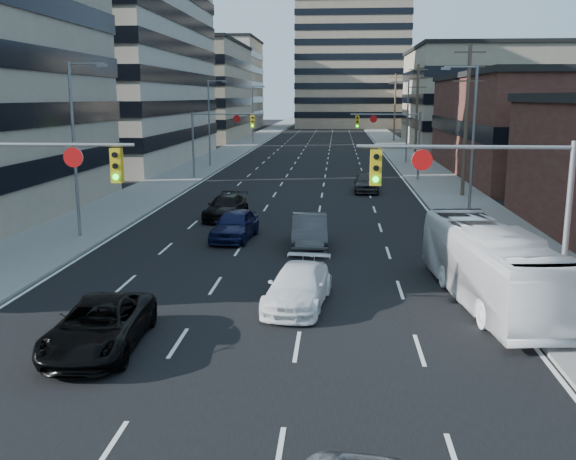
# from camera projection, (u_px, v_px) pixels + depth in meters

# --- Properties ---
(ground) EXTENTS (400.00, 400.00, 0.00)m
(ground) POSITION_uv_depth(u_px,v_px,m) (193.00, 454.00, 13.35)
(ground) COLOR black
(ground) RESTS_ON ground
(road_surface) EXTENTS (18.00, 300.00, 0.02)m
(road_surface) POSITION_uv_depth(u_px,v_px,m) (324.00, 131.00, 140.25)
(road_surface) COLOR black
(road_surface) RESTS_ON ground
(sidewalk_left) EXTENTS (5.00, 300.00, 0.15)m
(sidewalk_left) POSITION_uv_depth(u_px,v_px,m) (272.00, 130.00, 141.09)
(sidewalk_left) COLOR slate
(sidewalk_left) RESTS_ON ground
(sidewalk_right) EXTENTS (5.00, 300.00, 0.15)m
(sidewalk_right) POSITION_uv_depth(u_px,v_px,m) (377.00, 131.00, 139.37)
(sidewalk_right) COLOR slate
(sidewalk_right) RESTS_ON ground
(office_left_mid) EXTENTS (26.00, 34.00, 28.00)m
(office_left_mid) POSITION_uv_depth(u_px,v_px,m) (69.00, 35.00, 71.09)
(office_left_mid) COLOR #ADA089
(office_left_mid) RESTS_ON ground
(office_left_far) EXTENTS (20.00, 30.00, 16.00)m
(office_left_far) POSITION_uv_depth(u_px,v_px,m) (183.00, 93.00, 111.13)
(office_left_far) COLOR gray
(office_left_far) RESTS_ON ground
(storefront_right_mid) EXTENTS (20.00, 30.00, 9.00)m
(storefront_right_mid) POSITION_uv_depth(u_px,v_px,m) (566.00, 128.00, 59.44)
(storefront_right_mid) COLOR #472119
(storefront_right_mid) RESTS_ON ground
(office_right_far) EXTENTS (22.00, 28.00, 14.00)m
(office_right_far) POSITION_uv_depth(u_px,v_px,m) (486.00, 99.00, 95.95)
(office_right_far) COLOR gray
(office_right_far) RESTS_ON ground
(apartment_tower) EXTENTS (26.00, 26.00, 58.00)m
(apartment_tower) POSITION_uv_depth(u_px,v_px,m) (353.00, 4.00, 153.41)
(apartment_tower) COLOR gray
(apartment_tower) RESTS_ON ground
(bg_block_left) EXTENTS (24.00, 24.00, 20.00)m
(bg_block_left) POSITION_uv_depth(u_px,v_px,m) (206.00, 85.00, 150.07)
(bg_block_left) COLOR #ADA089
(bg_block_left) RESTS_ON ground
(bg_block_right) EXTENTS (22.00, 22.00, 12.00)m
(bg_block_right) POSITION_uv_depth(u_px,v_px,m) (475.00, 103.00, 136.63)
(bg_block_right) COLOR gray
(bg_block_right) RESTS_ON ground
(signal_near_left) EXTENTS (6.59, 0.33, 6.00)m
(signal_near_left) POSITION_uv_depth(u_px,v_px,m) (17.00, 190.00, 20.83)
(signal_near_left) COLOR slate
(signal_near_left) RESTS_ON ground
(signal_near_right) EXTENTS (6.59, 0.33, 6.00)m
(signal_near_right) POSITION_uv_depth(u_px,v_px,m) (485.00, 195.00, 19.71)
(signal_near_right) COLOR slate
(signal_near_right) RESTS_ON ground
(signal_far_left) EXTENTS (6.09, 0.33, 6.00)m
(signal_far_left) POSITION_uv_depth(u_px,v_px,m) (218.00, 131.00, 56.97)
(signal_far_left) COLOR slate
(signal_far_left) RESTS_ON ground
(signal_far_right) EXTENTS (6.09, 0.33, 6.00)m
(signal_far_right) POSITION_uv_depth(u_px,v_px,m) (393.00, 132.00, 55.82)
(signal_far_right) COLOR slate
(signal_far_right) RESTS_ON ground
(utility_pole_block) EXTENTS (2.20, 0.28, 11.00)m
(utility_pole_block) POSITION_uv_depth(u_px,v_px,m) (466.00, 118.00, 46.40)
(utility_pole_block) COLOR #4C3D2D
(utility_pole_block) RESTS_ON ground
(utility_pole_midblock) EXTENTS (2.20, 0.28, 11.00)m
(utility_pole_midblock) POSITION_uv_depth(u_px,v_px,m) (417.00, 110.00, 75.68)
(utility_pole_midblock) COLOR #4C3D2D
(utility_pole_midblock) RESTS_ON ground
(utility_pole_distant) EXTENTS (2.20, 0.28, 11.00)m
(utility_pole_distant) POSITION_uv_depth(u_px,v_px,m) (395.00, 106.00, 104.97)
(utility_pole_distant) COLOR #4C3D2D
(utility_pole_distant) RESTS_ON ground
(streetlight_left_near) EXTENTS (2.03, 0.22, 9.00)m
(streetlight_left_near) POSITION_uv_depth(u_px,v_px,m) (77.00, 142.00, 32.62)
(streetlight_left_near) COLOR slate
(streetlight_left_near) RESTS_ON ground
(streetlight_left_mid) EXTENTS (2.03, 0.22, 9.00)m
(streetlight_left_mid) POSITION_uv_depth(u_px,v_px,m) (211.00, 119.00, 66.78)
(streetlight_left_mid) COLOR slate
(streetlight_left_mid) RESTS_ON ground
(streetlight_left_far) EXTENTS (2.03, 0.22, 9.00)m
(streetlight_left_far) POSITION_uv_depth(u_px,v_px,m) (254.00, 111.00, 100.95)
(streetlight_left_far) COLOR slate
(streetlight_left_far) RESTS_ON ground
(streetlight_right_near) EXTENTS (2.03, 0.22, 9.00)m
(streetlight_right_near) POSITION_uv_depth(u_px,v_px,m) (470.00, 138.00, 35.95)
(streetlight_right_near) COLOR slate
(streetlight_right_near) RESTS_ON ground
(streetlight_right_far) EXTENTS (2.03, 0.22, 9.00)m
(streetlight_right_far) POSITION_uv_depth(u_px,v_px,m) (406.00, 118.00, 70.11)
(streetlight_right_far) COLOR slate
(streetlight_right_far) RESTS_ON ground
(black_pickup) EXTENTS (2.63, 5.30, 1.44)m
(black_pickup) POSITION_uv_depth(u_px,v_px,m) (99.00, 326.00, 18.77)
(black_pickup) COLOR black
(black_pickup) RESTS_ON ground
(white_van) EXTENTS (2.54, 5.05, 1.41)m
(white_van) POSITION_uv_depth(u_px,v_px,m) (298.00, 287.00, 22.71)
(white_van) COLOR white
(white_van) RESTS_ON ground
(transit_bus) EXTENTS (3.47, 10.26, 2.80)m
(transit_bus) POSITION_uv_depth(u_px,v_px,m) (490.00, 265.00, 22.88)
(transit_bus) COLOR white
(transit_bus) RESTS_ON ground
(sedan_blue) EXTENTS (2.31, 4.79, 1.58)m
(sedan_blue) POSITION_uv_depth(u_px,v_px,m) (235.00, 225.00, 33.26)
(sedan_blue) COLOR #0D1135
(sedan_blue) RESTS_ON ground
(sedan_grey_center) EXTENTS (1.94, 4.98, 1.62)m
(sedan_grey_center) POSITION_uv_depth(u_px,v_px,m) (309.00, 231.00, 31.50)
(sedan_grey_center) COLOR #343437
(sedan_grey_center) RESTS_ON ground
(sedan_black_far) EXTENTS (2.41, 5.05, 1.42)m
(sedan_black_far) POSITION_uv_depth(u_px,v_px,m) (226.00, 207.00, 38.96)
(sedan_black_far) COLOR black
(sedan_black_far) RESTS_ON ground
(sedan_grey_right) EXTENTS (1.98, 4.70, 1.59)m
(sedan_grey_right) POSITION_uv_depth(u_px,v_px,m) (366.00, 182.00, 49.93)
(sedan_grey_right) COLOR #303032
(sedan_grey_right) RESTS_ON ground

